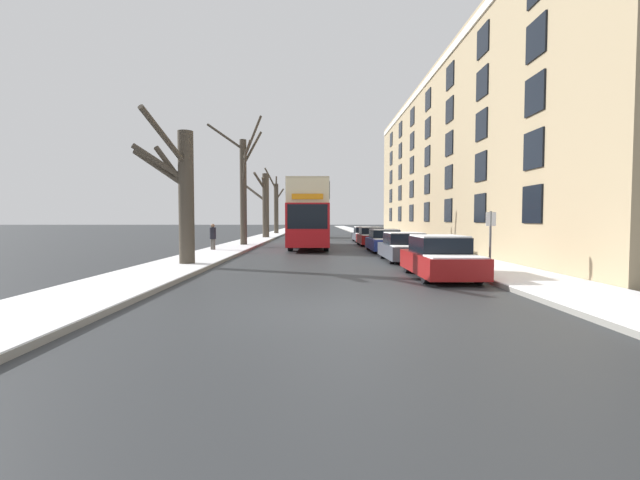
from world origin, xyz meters
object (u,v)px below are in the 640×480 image
object	(u,v)px
parked_car_1	(404,248)
parked_car_4	(363,235)
bare_tree_left_1	(243,185)
oncoming_van	(305,226)
double_decker_bus	(309,212)
street_sign_post	(490,240)
bare_tree_left_0	(182,192)
parked_car_3	(371,237)
bare_tree_left_3	(276,206)
parked_car_0	(440,258)
parked_car_2	(384,241)
pedestrian_left_sidewalk	(213,237)
bare_tree_left_2	(265,204)

from	to	relation	value
parked_car_1	parked_car_4	world-z (taller)	parked_car_1
bare_tree_left_1	parked_car_4	bearing A→B (deg)	36.94
bare_tree_left_1	oncoming_van	bearing A→B (deg)	76.60
double_decker_bus	street_sign_post	size ratio (longest dim) A/B	4.84
double_decker_bus	bare_tree_left_0	bearing A→B (deg)	-111.93
parked_car_3	oncoming_van	distance (m)	15.78
bare_tree_left_0	bare_tree_left_1	bearing A→B (deg)	89.15
bare_tree_left_3	parked_car_1	xyz separation A→B (m)	(9.57, -37.12, -3.10)
bare_tree_left_3	parked_car_0	distance (m)	44.09
bare_tree_left_3	parked_car_4	xyz separation A→B (m)	(9.57, -19.36, -3.11)
bare_tree_left_3	parked_car_2	size ratio (longest dim) A/B	1.97
bare_tree_left_3	pedestrian_left_sidewalk	size ratio (longest dim) A/B	5.14
bare_tree_left_1	bare_tree_left_3	distance (m)	26.42
bare_tree_left_3	pedestrian_left_sidewalk	bearing A→B (deg)	-91.39
parked_car_2	pedestrian_left_sidewalk	size ratio (longest dim) A/B	2.61
double_decker_bus	pedestrian_left_sidewalk	distance (m)	7.18
parked_car_4	oncoming_van	size ratio (longest dim) A/B	0.89
bare_tree_left_1	bare_tree_left_3	size ratio (longest dim) A/B	1.04
bare_tree_left_0	parked_car_0	size ratio (longest dim) A/B	1.37
bare_tree_left_2	parked_car_3	size ratio (longest dim) A/B	1.49
bare_tree_left_3	bare_tree_left_2	bearing A→B (deg)	-89.43
double_decker_bus	oncoming_van	size ratio (longest dim) A/B	2.10
parked_car_3	parked_car_4	world-z (taller)	parked_car_3
bare_tree_left_2	parked_car_0	xyz separation A→B (m)	(9.43, -29.55, -2.91)
parked_car_4	pedestrian_left_sidewalk	world-z (taller)	pedestrian_left_sidewalk
parked_car_0	parked_car_3	xyz separation A→B (m)	(-0.00, 18.10, -0.00)
parked_car_4	oncoming_van	world-z (taller)	oncoming_van
double_decker_bus	oncoming_van	xyz separation A→B (m)	(-0.82, 17.48, -1.24)
parked_car_4	bare_tree_left_2	bearing A→B (deg)	147.58
bare_tree_left_0	parked_car_3	size ratio (longest dim) A/B	1.34
bare_tree_left_0	parked_car_2	distance (m)	13.04
bare_tree_left_0	pedestrian_left_sidewalk	distance (m)	8.43
parked_car_3	bare_tree_left_1	bearing A→B (deg)	-170.40
bare_tree_left_2	street_sign_post	size ratio (longest dim) A/B	3.00
parked_car_0	street_sign_post	distance (m)	1.69
double_decker_bus	parked_car_2	world-z (taller)	double_decker_bus
bare_tree_left_2	street_sign_post	bearing A→B (deg)	-70.31
parked_car_1	parked_car_3	bearing A→B (deg)	90.00
double_decker_bus	street_sign_post	bearing A→B (deg)	-69.45
parked_car_2	pedestrian_left_sidewalk	world-z (taller)	pedestrian_left_sidewalk
bare_tree_left_2	parked_car_0	distance (m)	31.16
bare_tree_left_0	parked_car_0	distance (m)	10.37
bare_tree_left_1	parked_car_3	xyz separation A→B (m)	(9.37, 1.59, -3.77)
bare_tree_left_1	bare_tree_left_2	bearing A→B (deg)	90.27
parked_car_1	parked_car_2	size ratio (longest dim) A/B	0.99
bare_tree_left_3	parked_car_3	xyz separation A→B (m)	(9.57, -24.82, -3.08)
bare_tree_left_3	parked_car_2	bearing A→B (deg)	-72.96
bare_tree_left_0	parked_car_0	xyz separation A→B (m)	(9.57, -3.19, -2.40)
parked_car_2	oncoming_van	distance (m)	21.88
parked_car_0	bare_tree_left_1	bearing A→B (deg)	119.57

